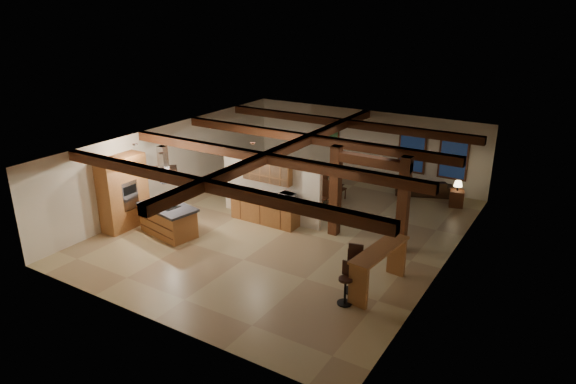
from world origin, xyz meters
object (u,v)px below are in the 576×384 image
Objects in this scene: kitchen_island at (168,220)px; dining_table at (316,192)px; sofa at (424,187)px; bar_counter at (379,262)px.

dining_table is (2.58, 5.07, -0.18)m from kitchen_island.
dining_table reaches higher than sofa.
sofa is at bearing 99.04° from bar_counter.
bar_counter is at bearing 77.26° from sofa.
dining_table is 4.20m from sofa.
bar_counter reaches higher than kitchen_island.
bar_counter is at bearing -49.33° from dining_table.
kitchen_island is 9.71m from sofa.
sofa is 7.57m from bar_counter.
dining_table is 6.48m from bar_counter.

